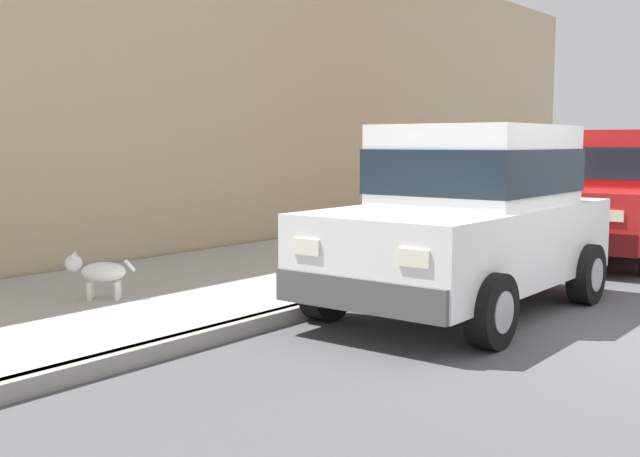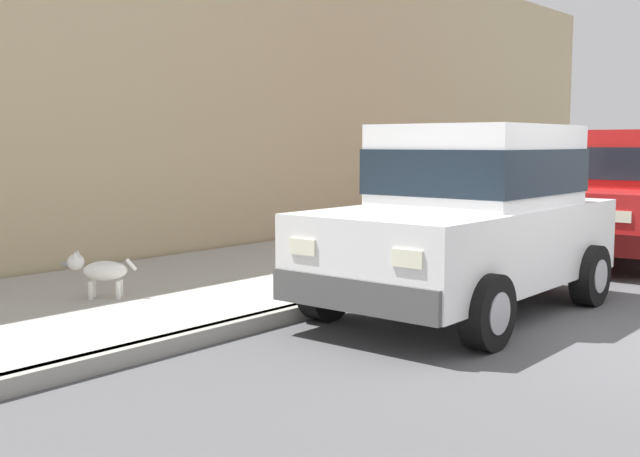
% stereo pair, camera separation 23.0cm
% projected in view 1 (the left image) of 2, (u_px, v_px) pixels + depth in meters
% --- Properties ---
extents(curb, '(0.16, 64.00, 0.14)m').
position_uv_depth(curb, '(377.00, 291.00, 8.56)').
color(curb, gray).
rests_on(curb, ground).
extents(sidewalk, '(3.60, 64.00, 0.14)m').
position_uv_depth(sidewalk, '(257.00, 274.00, 9.66)').
color(sidewalk, '#A8A59E').
rests_on(sidewalk, ground).
extents(car_white_hatchback, '(1.98, 3.81, 1.88)m').
position_uv_depth(car_white_hatchback, '(468.00, 215.00, 7.84)').
color(car_white_hatchback, white).
rests_on(car_white_hatchback, ground).
extents(car_red_hatchback, '(2.04, 3.85, 1.88)m').
position_uv_depth(car_red_hatchback, '(614.00, 193.00, 11.32)').
color(car_red_hatchback, red).
rests_on(car_red_hatchback, ground).
extents(dog_white, '(0.59, 0.55, 0.49)m').
position_uv_depth(dog_white, '(97.00, 271.00, 7.73)').
color(dog_white, white).
rests_on(dog_white, sidewalk).
extents(building_facade, '(0.50, 20.00, 5.13)m').
position_uv_depth(building_facade, '(326.00, 94.00, 13.88)').
color(building_facade, tan).
rests_on(building_facade, ground).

